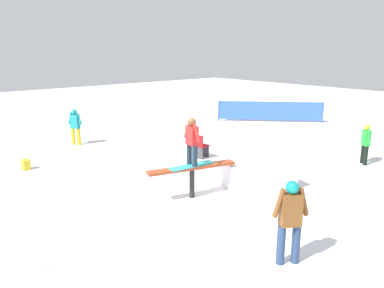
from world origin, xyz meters
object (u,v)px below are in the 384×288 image
at_px(rail_feature, 192,171).
at_px(bystander_brown, 290,218).
at_px(backpack_on_snow, 26,164).
at_px(loose_snowboard_white, 32,254).
at_px(folding_chair, 201,147).
at_px(bystander_teal, 75,125).
at_px(main_rider_on_rail, 192,143).
at_px(bystander_green, 366,142).

height_order(rail_feature, bystander_brown, bystander_brown).
height_order(rail_feature, backpack_on_snow, rail_feature).
bearing_deg(bystander_brown, rail_feature, 111.06).
relative_size(loose_snowboard_white, folding_chair, 1.46).
relative_size(rail_feature, bystander_teal, 1.64).
distance_m(folding_chair, backpack_on_snow, 5.96).
xyz_separation_m(main_rider_on_rail, bystander_teal, (-0.08, -7.42, -0.67)).
bearing_deg(bystander_teal, bystander_brown, 146.08).
height_order(bystander_teal, bystander_brown, bystander_brown).
relative_size(bystander_green, backpack_on_snow, 4.10).
bearing_deg(folding_chair, main_rider_on_rail, 126.16).
bearing_deg(folding_chair, bystander_teal, 20.14).
relative_size(bystander_teal, loose_snowboard_white, 1.16).
distance_m(rail_feature, folding_chair, 3.75).
bearing_deg(bystander_green, rail_feature, 118.64).
xyz_separation_m(rail_feature, bystander_green, (-6.43, 1.63, 0.04)).
relative_size(rail_feature, main_rider_on_rail, 1.85).
xyz_separation_m(bystander_teal, backpack_on_snow, (2.67, 2.03, -0.66)).
relative_size(main_rider_on_rail, backpack_on_snow, 3.90).
relative_size(bystander_brown, backpack_on_snow, 4.75).
height_order(bystander_brown, loose_snowboard_white, bystander_brown).
height_order(loose_snowboard_white, folding_chair, folding_chair).
bearing_deg(bystander_teal, folding_chair, 178.61).
bearing_deg(main_rider_on_rail, bystander_brown, 84.81).
height_order(bystander_brown, backpack_on_snow, bystander_brown).
relative_size(main_rider_on_rail, folding_chair, 1.51).
relative_size(bystander_teal, folding_chair, 1.69).
xyz_separation_m(rail_feature, loose_snowboard_white, (4.24, 0.14, -0.73)).
bearing_deg(loose_snowboard_white, bystander_green, -103.49).
bearing_deg(bystander_green, loose_snowboard_white, 124.90).
distance_m(bystander_teal, bystander_green, 11.06).
distance_m(bystander_teal, folding_chair, 5.48).
xyz_separation_m(rail_feature, bystander_brown, (0.74, 3.56, 0.17)).
distance_m(rail_feature, bystander_brown, 3.64).
relative_size(main_rider_on_rail, bystander_green, 0.95).
bearing_deg(rail_feature, bystander_green, -178.23).
xyz_separation_m(main_rider_on_rail, folding_chair, (-2.67, -2.61, -1.09)).
relative_size(rail_feature, folding_chair, 2.78).
bearing_deg(rail_feature, backpack_on_snow, -48.33).
bearing_deg(bystander_green, bystander_teal, 77.92).
bearing_deg(backpack_on_snow, bystander_green, 49.44).
height_order(main_rider_on_rail, loose_snowboard_white, main_rider_on_rail).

